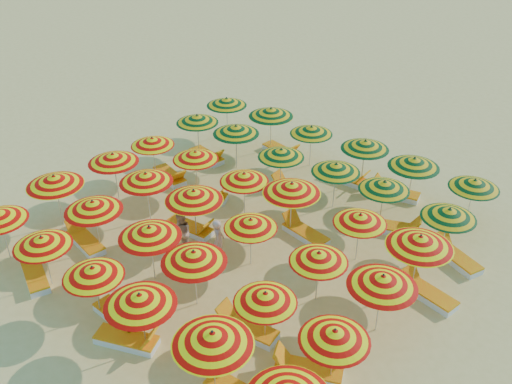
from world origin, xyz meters
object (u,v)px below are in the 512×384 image
Objects in this scene: umbrella_6 at (54,180)px; umbrella_34 at (414,163)px; umbrella_32 at (311,130)px; beachgoer_a at (218,240)px; umbrella_25 at (236,130)px; umbrella_4 at (213,338)px; lounger_18 at (395,193)px; lounger_9 at (206,196)px; lounger_11 at (428,293)px; lounger_17 at (347,178)px; umbrella_16 at (319,257)px; umbrella_12 at (113,158)px; lounger_14 at (395,228)px; umbrella_17 at (383,281)px; umbrella_23 at (420,241)px; umbrella_26 at (281,153)px; lounger_4 at (85,241)px; umbrella_29 at (449,213)px; umbrella_30 at (227,102)px; lounger_7 at (190,228)px; umbrella_1 at (42,242)px; umbrella_9 at (194,256)px; lounger_2 at (128,340)px; lounger_16 at (281,151)px; lounger_5 at (246,328)px; umbrella_33 at (365,145)px; umbrella_15 at (251,223)px; lounger_6 at (307,370)px; umbrella_28 at (384,186)px; umbrella_21 at (292,188)px; umbrella_8 at (149,232)px; beachgoer_b at (182,233)px; umbrella_27 at (336,168)px; umbrella_11 at (335,335)px; umbrella_22 at (360,219)px; lounger_1 at (120,316)px; umbrella_2 at (93,272)px; umbrella_14 at (194,195)px; umbrella_20 at (244,177)px; lounger_13 at (293,190)px; umbrella_24 at (197,119)px; umbrella_7 at (93,206)px; lounger_12 at (207,156)px; umbrella_18 at (152,142)px; lounger_10 at (305,233)px; umbrella_10 at (265,297)px; lounger_8 at (170,176)px.

umbrella_6 is 12.41m from umbrella_34.
beachgoer_a is at bearing -80.14° from umbrella_32.
umbrella_4 is at bearing -52.49° from umbrella_25.
lounger_18 is (6.08, 2.02, -1.56)m from umbrella_25.
umbrella_25 reaches higher than lounger_9.
lounger_11 is 6.81m from lounger_17.
umbrella_12 is at bearing 179.66° from umbrella_16.
umbrella_34 is 2.54m from lounger_14.
umbrella_23 reaches higher than umbrella_17.
lounger_4 is at bearing -113.81° from umbrella_26.
umbrella_4 is at bearing -103.77° from umbrella_29.
umbrella_34 is (8.92, -0.13, 0.06)m from umbrella_30.
umbrella_29 is 7.06m from umbrella_32.
umbrella_26 is 4.78m from beachgoer_a.
umbrella_29 is at bearing 24.19° from lounger_7.
umbrella_1 is 0.95× the size of umbrella_32.
umbrella_9 is 2.78m from lounger_2.
lounger_5 is at bearing -48.93° from lounger_16.
umbrella_15 is at bearing -92.26° from umbrella_33.
umbrella_30 is at bearing 168.29° from umbrella_29.
umbrella_16 is 1.23× the size of lounger_14.
lounger_4 and lounger_6 have the same top height.
umbrella_28 is at bearing -13.12° from umbrella_30.
umbrella_21 is at bearing -63.82° from umbrella_32.
umbrella_30 is at bearing 177.83° from lounger_17.
umbrella_8 reaches higher than beachgoer_b.
umbrella_32 is at bearing 116.18° from umbrella_21.
umbrella_27 is at bearing 103.76° from umbrella_4.
umbrella_11 is 0.94× the size of umbrella_21.
umbrella_22 reaches higher than lounger_1.
umbrella_9 is at bearing -25.72° from lounger_6.
umbrella_2 reaches higher than lounger_17.
umbrella_14 is 1.26× the size of umbrella_20.
umbrella_32 is (-0.29, 8.89, -0.14)m from umbrella_8.
umbrella_6 is 1.17× the size of lounger_13.
umbrella_24 is at bearing 153.19° from beachgoer_b.
umbrella_7 is at bearing -152.94° from umbrella_23.
umbrella_7 is 1.57× the size of beachgoer_b.
lounger_17 is at bearing 54.37° from umbrella_6.
lounger_12 and lounger_14 have the same top height.
umbrella_18 is 6.02m from beachgoer_a.
umbrella_30 is at bearing -21.18° from lounger_10.
lounger_6 is at bearing 168.11° from lounger_5.
umbrella_33 reaches higher than beachgoer_b.
umbrella_10 is at bearing -45.34° from umbrella_20.
lounger_8 is at bearing -159.06° from umbrella_27.
umbrella_8 is at bearing -43.25° from umbrella_18.
umbrella_24 is (-10.85, 6.78, 0.03)m from umbrella_11.
lounger_18 is at bearing 57.76° from lounger_2.
umbrella_10 is 0.75× the size of umbrella_23.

